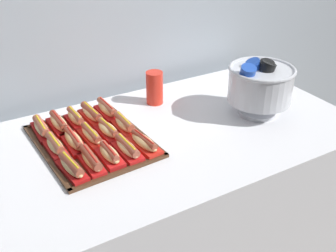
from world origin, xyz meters
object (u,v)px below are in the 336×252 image
hot_dog_2 (110,155)px  hot_dog_1 (91,160)px  hot_dog_14 (107,109)px  serving_tray (92,141)px  buffet_table (173,195)px  hot_dog_3 (127,148)px  hot_dog_6 (74,141)px  hot_dog_0 (72,167)px  hot_dog_8 (108,130)px  hot_dog_12 (76,118)px  hot_dog_4 (144,143)px  hot_dog_7 (91,135)px  hot_dog_13 (92,114)px  hot_dog_5 (55,146)px  hot_dog_10 (42,128)px  punch_bowl (260,83)px  hot_dog_11 (59,123)px  hot_dog_9 (124,124)px  cup_stack (155,88)px

hot_dog_2 → hot_dog_1: bearing=-176.4°
hot_dog_14 → serving_tray: bearing=-128.7°
buffet_table → hot_dog_3: size_ratio=9.22×
hot_dog_6 → hot_dog_0: bearing=-110.9°
serving_tray → hot_dog_8: bearing=3.6°
hot_dog_0 → hot_dog_12: hot_dog_12 is taller
hot_dog_1 → hot_dog_8: (0.14, 0.17, -0.00)m
hot_dog_4 → hot_dog_6: bearing=147.3°
hot_dog_4 → hot_dog_7: (-0.16, 0.16, 0.00)m
hot_dog_8 → hot_dog_1: bearing=-128.7°
hot_dog_7 → hot_dog_13: 0.18m
hot_dog_4 → hot_dog_14: (-0.02, 0.33, 0.00)m
hot_dog_7 → hot_dog_13: bearing=69.1°
hot_dog_7 → hot_dog_0: bearing=-128.7°
hot_dog_5 → hot_dog_1: bearing=-62.0°
hot_dog_5 → hot_dog_10: hot_dog_5 is taller
serving_tray → hot_dog_13: bearing=69.1°
hot_dog_13 → punch_bowl: bearing=-24.7°
buffet_table → hot_dog_12: (-0.35, 0.25, 0.39)m
serving_tray → hot_dog_1: (-0.06, -0.17, 0.03)m
hot_dog_4 → hot_dog_5: bearing=154.7°
hot_dog_6 → hot_dog_4: bearing=-32.7°
hot_dog_1 → hot_dog_10: 0.34m
hot_dog_2 → hot_dog_4: size_ratio=0.85×
hot_dog_3 → punch_bowl: punch_bowl is taller
hot_dog_5 → hot_dog_8: (0.22, 0.01, -0.00)m
hot_dog_8 → punch_bowl: size_ratio=0.54×
hot_dog_8 → hot_dog_10: size_ratio=0.89×
hot_dog_2 → hot_dog_12: bearing=93.6°
hot_dog_11 → hot_dog_12: 0.08m
hot_dog_5 → hot_dog_12: size_ratio=1.00×
hot_dog_5 → serving_tray: bearing=3.6°
hot_dog_9 → cup_stack: size_ratio=0.99×
buffet_table → hot_dog_9: size_ratio=10.03×
serving_tray → hot_dog_8: size_ratio=3.45×
hot_dog_5 → hot_dog_11: (0.06, 0.17, -0.00)m
hot_dog_14 → hot_dog_6: bearing=-140.2°
hot_dog_10 → hot_dog_0: bearing=-86.4°
serving_tray → hot_dog_0: 0.23m
cup_stack → hot_dog_0: bearing=-145.6°
hot_dog_3 → hot_dog_9: hot_dog_9 is taller
hot_dog_12 → hot_dog_4: bearing=-62.0°
hot_dog_10 → hot_dog_13: hot_dog_13 is taller
hot_dog_4 → hot_dog_13: 0.34m
hot_dog_8 → hot_dog_13: size_ratio=0.87×
serving_tray → hot_dog_4: bearing=-44.2°
hot_dog_2 → hot_dog_8: size_ratio=0.96×
hot_dog_5 → hot_dog_3: bearing=-32.7°
hot_dog_9 → hot_dog_12: hot_dog_9 is taller
buffet_table → hot_dog_2: size_ratio=10.29×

